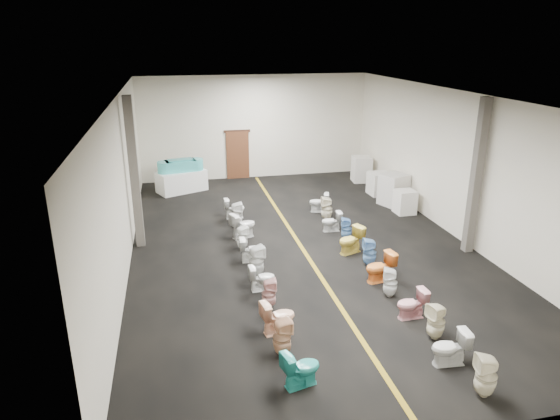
# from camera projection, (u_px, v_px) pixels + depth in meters

# --- Properties ---
(floor) EXTENTS (16.00, 16.00, 0.00)m
(floor) POSITION_uv_depth(u_px,v_px,m) (300.00, 244.00, 15.29)
(floor) COLOR black
(floor) RESTS_ON ground
(ceiling) EXTENTS (16.00, 16.00, 0.00)m
(ceiling) POSITION_uv_depth(u_px,v_px,m) (302.00, 95.00, 13.80)
(ceiling) COLOR black
(ceiling) RESTS_ON ground
(wall_back) EXTENTS (10.00, 0.00, 10.00)m
(wall_back) POSITION_uv_depth(u_px,v_px,m) (255.00, 127.00, 21.92)
(wall_back) COLOR beige
(wall_back) RESTS_ON ground
(wall_front) EXTENTS (10.00, 0.00, 10.00)m
(wall_front) POSITION_uv_depth(u_px,v_px,m) (441.00, 315.00, 7.17)
(wall_front) COLOR beige
(wall_front) RESTS_ON ground
(wall_left) EXTENTS (0.00, 16.00, 16.00)m
(wall_left) POSITION_uv_depth(u_px,v_px,m) (123.00, 184.00, 13.53)
(wall_left) COLOR beige
(wall_left) RESTS_ON ground
(wall_right) EXTENTS (0.00, 16.00, 16.00)m
(wall_right) POSITION_uv_depth(u_px,v_px,m) (456.00, 165.00, 15.55)
(wall_right) COLOR beige
(wall_right) RESTS_ON ground
(aisle_stripe) EXTENTS (0.12, 15.60, 0.01)m
(aisle_stripe) POSITION_uv_depth(u_px,v_px,m) (300.00, 244.00, 15.28)
(aisle_stripe) COLOR olive
(aisle_stripe) RESTS_ON floor
(back_door) EXTENTS (1.00, 0.10, 2.10)m
(back_door) POSITION_uv_depth(u_px,v_px,m) (238.00, 155.00, 22.10)
(back_door) COLOR #562D19
(back_door) RESTS_ON floor
(door_frame) EXTENTS (1.15, 0.08, 0.10)m
(door_frame) POSITION_uv_depth(u_px,v_px,m) (237.00, 131.00, 21.76)
(door_frame) COLOR #331C11
(door_frame) RESTS_ON back_door
(column_left) EXTENTS (0.25, 0.25, 4.50)m
(column_left) POSITION_uv_depth(u_px,v_px,m) (134.00, 174.00, 14.51)
(column_left) COLOR #59544C
(column_left) RESTS_ON floor
(column_right) EXTENTS (0.25, 0.25, 4.50)m
(column_right) POSITION_uv_depth(u_px,v_px,m) (476.00, 178.00, 14.12)
(column_right) COLOR #59544C
(column_right) RESTS_ON floor
(display_table) EXTENTS (2.14, 1.66, 0.85)m
(display_table) POSITION_uv_depth(u_px,v_px,m) (182.00, 181.00, 20.40)
(display_table) COLOR white
(display_table) RESTS_ON floor
(bathtub) EXTENTS (1.84, 0.89, 0.55)m
(bathtub) POSITION_uv_depth(u_px,v_px,m) (181.00, 166.00, 20.19)
(bathtub) COLOR #40BABA
(bathtub) RESTS_ON display_table
(appliance_crate_a) EXTENTS (0.68, 0.68, 0.85)m
(appliance_crate_a) POSITION_uv_depth(u_px,v_px,m) (405.00, 202.00, 17.86)
(appliance_crate_a) COLOR white
(appliance_crate_a) RESTS_ON floor
(appliance_crate_b) EXTENTS (1.11, 1.11, 1.19)m
(appliance_crate_b) POSITION_uv_depth(u_px,v_px,m) (394.00, 190.00, 18.71)
(appliance_crate_b) COLOR beige
(appliance_crate_b) RESTS_ON floor
(appliance_crate_c) EXTENTS (0.83, 0.83, 0.89)m
(appliance_crate_c) POSITION_uv_depth(u_px,v_px,m) (379.00, 184.00, 19.99)
(appliance_crate_c) COLOR silver
(appliance_crate_c) RESTS_ON floor
(appliance_crate_d) EXTENTS (0.85, 0.85, 1.10)m
(appliance_crate_d) POSITION_uv_depth(u_px,v_px,m) (361.00, 169.00, 21.76)
(appliance_crate_d) COLOR silver
(appliance_crate_d) RESTS_ON floor
(toilet_left_0) EXTENTS (0.79, 0.57, 0.73)m
(toilet_left_0) POSITION_uv_depth(u_px,v_px,m) (301.00, 368.00, 9.01)
(toilet_left_0) COLOR teal
(toilet_left_0) RESTS_ON floor
(toilet_left_1) EXTENTS (0.41, 0.41, 0.81)m
(toilet_left_1) POSITION_uv_depth(u_px,v_px,m) (282.00, 337.00, 9.86)
(toilet_left_1) COLOR tan
(toilet_left_1) RESTS_ON floor
(toilet_left_2) EXTENTS (0.80, 0.54, 0.76)m
(toilet_left_2) POSITION_uv_depth(u_px,v_px,m) (278.00, 317.00, 10.63)
(toilet_left_2) COLOR #FFC09B
(toilet_left_2) RESTS_ON floor
(toilet_left_3) EXTENTS (0.37, 0.36, 0.74)m
(toilet_left_3) POSITION_uv_depth(u_px,v_px,m) (269.00, 294.00, 11.61)
(toilet_left_3) COLOR #D49A96
(toilet_left_3) RESTS_ON floor
(toilet_left_4) EXTENTS (0.66, 0.39, 0.66)m
(toilet_left_4) POSITION_uv_depth(u_px,v_px,m) (262.00, 278.00, 12.44)
(toilet_left_4) COLOR white
(toilet_left_4) RESTS_ON floor
(toilet_left_5) EXTENTS (0.48, 0.47, 0.86)m
(toilet_left_5) POSITION_uv_depth(u_px,v_px,m) (256.00, 261.00, 13.13)
(toilet_left_5) COLOR silver
(toilet_left_5) RESTS_ON floor
(toilet_left_6) EXTENTS (0.72, 0.44, 0.70)m
(toilet_left_6) POSITION_uv_depth(u_px,v_px,m) (252.00, 250.00, 14.03)
(toilet_left_6) COLOR white
(toilet_left_6) RESTS_ON floor
(toilet_left_7) EXTENTS (0.44, 0.43, 0.72)m
(toilet_left_7) POSITION_uv_depth(u_px,v_px,m) (242.00, 238.00, 14.83)
(toilet_left_7) COLOR white
(toilet_left_7) RESTS_ON floor
(toilet_left_8) EXTENTS (0.92, 0.73, 0.83)m
(toilet_left_8) POSITION_uv_depth(u_px,v_px,m) (243.00, 225.00, 15.68)
(toilet_left_8) COLOR silver
(toilet_left_8) RESTS_ON floor
(toilet_left_9) EXTENTS (0.40, 0.39, 0.86)m
(toilet_left_9) POSITION_uv_depth(u_px,v_px,m) (236.00, 215.00, 16.53)
(toilet_left_9) COLOR white
(toilet_left_9) RESTS_ON floor
(toilet_left_10) EXTENTS (0.71, 0.41, 0.72)m
(toilet_left_10) POSITION_uv_depth(u_px,v_px,m) (234.00, 208.00, 17.38)
(toilet_left_10) COLOR white
(toilet_left_10) RESTS_ON floor
(toilet_right_0) EXTENTS (0.45, 0.44, 0.84)m
(toilet_right_0) POSITION_uv_depth(u_px,v_px,m) (486.00, 376.00, 8.72)
(toilet_right_0) COLOR beige
(toilet_right_0) RESTS_ON floor
(toilet_right_1) EXTENTS (0.75, 0.46, 0.73)m
(toilet_right_1) POSITION_uv_depth(u_px,v_px,m) (450.00, 348.00, 9.59)
(toilet_right_1) COLOR silver
(toilet_right_1) RESTS_ON floor
(toilet_right_2) EXTENTS (0.46, 0.45, 0.82)m
(toilet_right_2) POSITION_uv_depth(u_px,v_px,m) (436.00, 321.00, 10.40)
(toilet_right_2) COLOR #F3E9C6
(toilet_right_2) RESTS_ON floor
(toilet_right_3) EXTENTS (0.70, 0.42, 0.70)m
(toilet_right_3) POSITION_uv_depth(u_px,v_px,m) (412.00, 304.00, 11.19)
(toilet_right_3) COLOR pink
(toilet_right_3) RESTS_ON floor
(toilet_right_4) EXTENTS (0.45, 0.44, 0.75)m
(toilet_right_4) POSITION_uv_depth(u_px,v_px,m) (390.00, 283.00, 12.11)
(toilet_right_4) COLOR white
(toilet_right_4) RESTS_ON floor
(toilet_right_5) EXTENTS (0.84, 0.56, 0.79)m
(toilet_right_5) POSITION_uv_depth(u_px,v_px,m) (380.00, 267.00, 12.86)
(toilet_right_5) COLOR orange
(toilet_right_5) RESTS_ON floor
(toilet_right_6) EXTENTS (0.42, 0.41, 0.81)m
(toilet_right_6) POSITION_uv_depth(u_px,v_px,m) (370.00, 252.00, 13.73)
(toilet_right_6) COLOR #6799CE
(toilet_right_6) RESTS_ON floor
(toilet_right_7) EXTENTS (0.89, 0.70, 0.79)m
(toilet_right_7) POSITION_uv_depth(u_px,v_px,m) (351.00, 240.00, 14.57)
(toilet_right_7) COLOR #E0C54C
(toilet_right_7) RESTS_ON floor
(toilet_right_8) EXTENTS (0.40, 0.40, 0.72)m
(toilet_right_8) POSITION_uv_depth(u_px,v_px,m) (346.00, 229.00, 15.53)
(toilet_right_8) COLOR #6093CD
(toilet_right_8) RESTS_ON floor
(toilet_right_9) EXTENTS (0.66, 0.40, 0.66)m
(toilet_right_9) POSITION_uv_depth(u_px,v_px,m) (332.00, 221.00, 16.24)
(toilet_right_9) COLOR silver
(toilet_right_9) RESTS_ON floor
(toilet_right_10) EXTENTS (0.42, 0.42, 0.84)m
(toilet_right_10) POSITION_uv_depth(u_px,v_px,m) (327.00, 209.00, 17.17)
(toilet_right_10) COLOR beige
(toilet_right_10) RESTS_ON floor
(toilet_right_11) EXTENTS (0.79, 0.59, 0.71)m
(toilet_right_11) POSITION_uv_depth(u_px,v_px,m) (319.00, 202.00, 18.01)
(toilet_right_11) COLOR silver
(toilet_right_11) RESTS_ON floor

